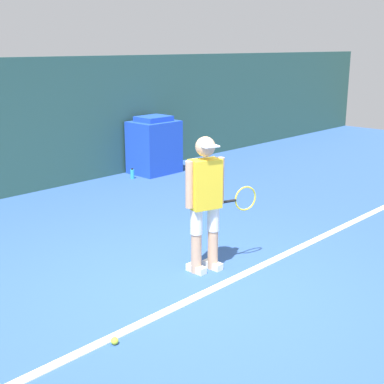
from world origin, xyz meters
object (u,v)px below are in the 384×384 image
Objects in this scene: tennis_ball at (115,341)px; covered_chair at (154,146)px; tennis_player at (206,199)px; water_bottle at (132,174)px.

covered_chair is (4.61, 4.56, 0.51)m from tennis_ball.
tennis_ball is (-1.72, -0.50, -0.83)m from tennis_player.
tennis_player is 4.99m from covered_chair.
tennis_player is 22.89× the size of tennis_ball.
water_bottle is (3.96, 4.48, 0.06)m from tennis_ball.
covered_chair reaches higher than tennis_ball.
covered_chair is at bearing 6.82° from water_bottle.
tennis_player is 4.63m from water_bottle.
tennis_ball is 0.06× the size of covered_chair.
covered_chair reaches higher than water_bottle.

